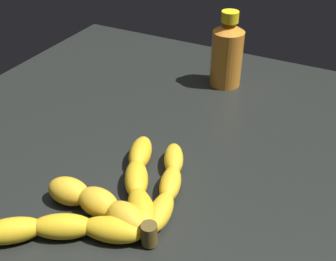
{
  "coord_description": "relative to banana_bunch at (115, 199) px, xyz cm",
  "views": [
    {
      "loc": [
        -24.03,
        49.11,
        40.25
      ],
      "look_at": [
        -1.31,
        4.51,
        5.84
      ],
      "focal_mm": 44.75,
      "sensor_mm": 36.0,
      "label": 1
    }
  ],
  "objects": [
    {
      "name": "ground_plane",
      "position": [
        -0.42,
        -16.47,
        -3.3
      ],
      "size": [
        86.93,
        78.67,
        3.28
      ],
      "primitive_type": "cube",
      "color": "black"
    },
    {
      "name": "banana_bunch",
      "position": [
        0.0,
        0.0,
        0.0
      ],
      "size": [
        20.55,
        29.03,
        3.77
      ],
      "color": "yellow",
      "rests_on": "ground_plane"
    },
    {
      "name": "honey_bottle",
      "position": [
        -0.07,
        -39.77,
        5.09
      ],
      "size": [
        6.16,
        6.16,
        14.9
      ],
      "color": "orange",
      "rests_on": "ground_plane"
    }
  ]
}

